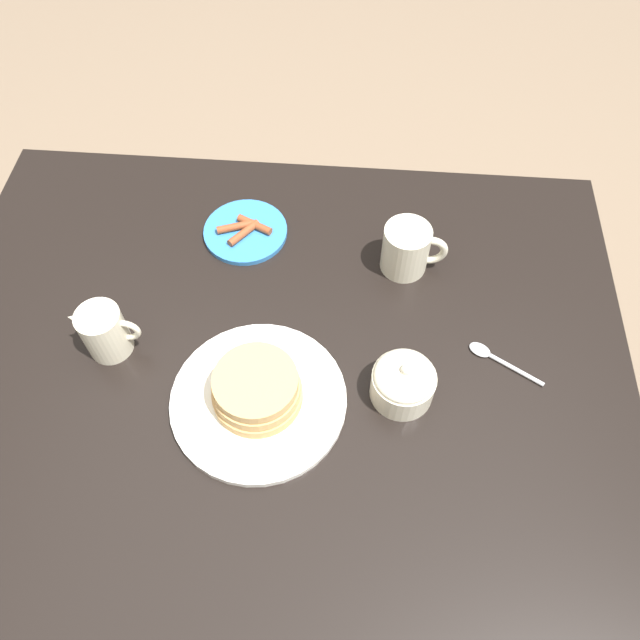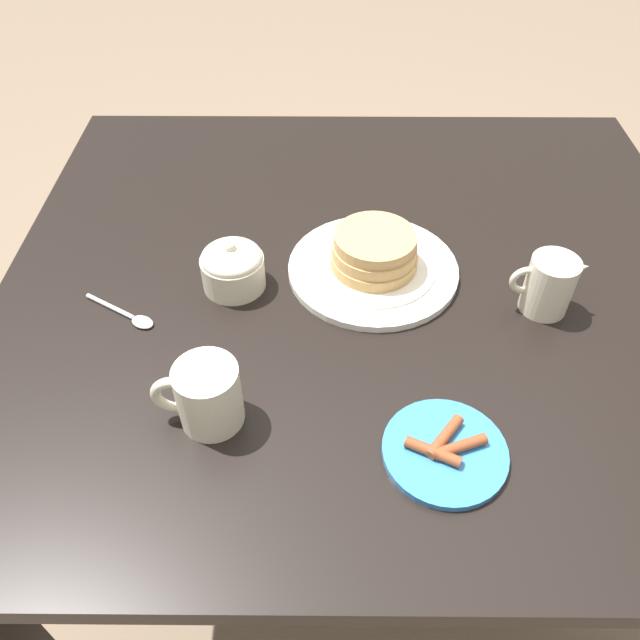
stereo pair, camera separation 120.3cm
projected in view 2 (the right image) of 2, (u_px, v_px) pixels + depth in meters
ground_plane at (348, 505)px, 1.54m from camera, size 8.00×8.00×0.00m
dining_table at (360, 326)px, 1.09m from camera, size 1.16×1.05×0.76m
pancake_plate at (374, 260)px, 0.99m from camera, size 0.27×0.27×0.07m
side_plate_bacon at (445, 451)px, 0.76m from camera, size 0.15×0.15×0.02m
coffee_mug at (206, 395)px, 0.77m from camera, size 0.11×0.08×0.09m
creamer_pitcher at (550, 284)px, 0.92m from camera, size 0.11×0.07×0.10m
sugar_bowl at (233, 267)px, 0.96m from camera, size 0.10×0.10×0.08m
spoon at (130, 316)px, 0.93m from camera, size 0.12×0.08×0.01m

